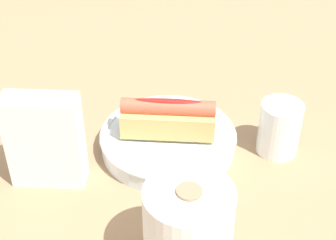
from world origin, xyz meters
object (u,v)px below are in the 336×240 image
at_px(serving_bowl, 168,138).
at_px(paper_towel_roll, 189,231).
at_px(napkin_box, 45,141).
at_px(water_glass, 279,131).
at_px(hotdog_front, 168,116).

distance_m(serving_bowl, paper_towel_roll, 0.25).
xyz_separation_m(serving_bowl, napkin_box, (0.18, 0.07, 0.06)).
height_order(water_glass, paper_towel_roll, paper_towel_roll).
bearing_deg(serving_bowl, paper_towel_roll, 95.06).
xyz_separation_m(water_glass, napkin_box, (0.36, 0.06, 0.04)).
relative_size(hotdog_front, water_glass, 1.71).
bearing_deg(serving_bowl, water_glass, 176.71).
bearing_deg(serving_bowl, napkin_box, 22.20).
xyz_separation_m(serving_bowl, hotdog_front, (0.00, -0.00, 0.04)).
xyz_separation_m(hotdog_front, napkin_box, (0.18, 0.07, 0.01)).
bearing_deg(napkin_box, water_glass, -165.17).
distance_m(serving_bowl, hotdog_front, 0.04).
bearing_deg(paper_towel_roll, serving_bowl, -84.94).
height_order(serving_bowl, napkin_box, napkin_box).
bearing_deg(water_glass, serving_bowl, -3.29).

